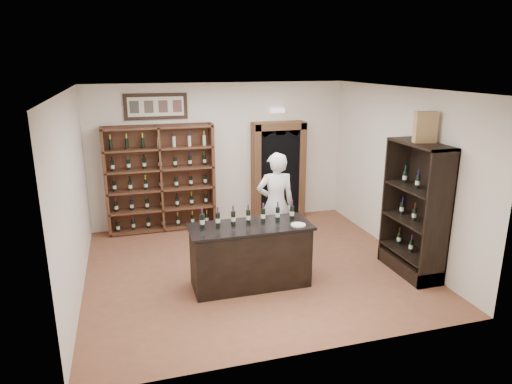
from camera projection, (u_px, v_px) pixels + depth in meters
floor at (252, 267)px, 7.86m from camera, size 5.50×5.50×0.00m
ceiling at (252, 89)px, 7.03m from camera, size 5.50×5.50×0.00m
wall_back at (221, 154)px, 9.75m from camera, size 5.50×0.04×3.00m
wall_left at (73, 197)px, 6.71m from camera, size 0.04×5.00×3.00m
wall_right at (399, 172)px, 8.18m from camera, size 0.04×5.00×3.00m
wine_shelf at (161, 178)px, 9.36m from camera, size 2.20×0.38×2.20m
framed_picture at (156, 106)px, 9.09m from camera, size 1.25×0.04×0.52m
arched_doorway at (278, 169)px, 10.03m from camera, size 1.17×0.35×2.17m
emergency_light at (278, 111)px, 9.77m from camera, size 0.30×0.10×0.10m
tasting_counter at (250, 256)px, 7.12m from camera, size 1.88×0.78×1.00m
counter_bottle_0 at (202, 221)px, 6.86m from camera, size 0.07×0.07×0.30m
counter_bottle_1 at (218, 219)px, 6.92m from camera, size 0.07×0.07×0.30m
counter_bottle_2 at (233, 218)px, 6.99m from camera, size 0.07×0.07×0.30m
counter_bottle_3 at (248, 216)px, 7.05m from camera, size 0.07×0.07×0.30m
counter_bottle_4 at (263, 215)px, 7.12m from camera, size 0.07×0.07×0.30m
counter_bottle_5 at (278, 214)px, 7.18m from camera, size 0.07×0.07×0.30m
counter_bottle_6 at (292, 212)px, 7.25m from camera, size 0.07×0.07×0.30m
side_cabinet at (415, 229)px, 7.50m from camera, size 0.48×1.20×2.20m
shopkeeper at (276, 204)px, 8.21m from camera, size 0.73×0.52×1.89m
plate at (298, 225)px, 6.97m from camera, size 0.23×0.23×0.02m
wine_crate at (425, 127)px, 7.02m from camera, size 0.36×0.21×0.48m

